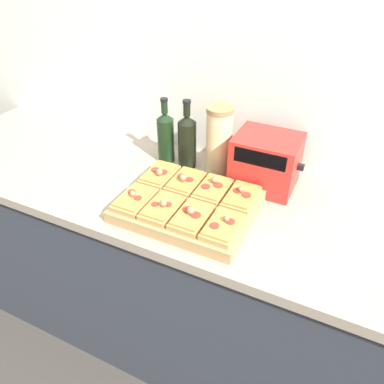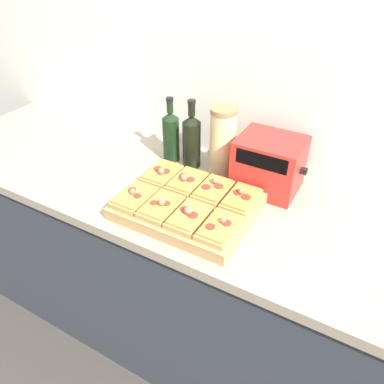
{
  "view_description": "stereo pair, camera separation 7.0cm",
  "coord_description": "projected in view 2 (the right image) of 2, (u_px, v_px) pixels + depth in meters",
  "views": [
    {
      "loc": [
        0.43,
        -0.72,
        1.76
      ],
      "look_at": [
        -0.04,
        0.25,
        0.98
      ],
      "focal_mm": 35.0,
      "sensor_mm": 36.0,
      "label": 1
    },
    {
      "loc": [
        0.5,
        -0.69,
        1.76
      ],
      "look_at": [
        -0.04,
        0.25,
        0.98
      ],
      "focal_mm": 35.0,
      "sensor_mm": 36.0,
      "label": 2
    }
  ],
  "objects": [
    {
      "name": "pizza_slice_front_midright",
      "position": [
        189.0,
        216.0,
        1.22
      ],
      "size": [
        0.1,
        0.16,
        0.06
      ],
      "color": "tan",
      "rests_on": "cutting_board"
    },
    {
      "name": "toaster_oven",
      "position": [
        269.0,
        164.0,
        1.4
      ],
      "size": [
        0.26,
        0.2,
        0.21
      ],
      "color": "red",
      "rests_on": "kitchen_counter"
    },
    {
      "name": "pizza_slice_front_left",
      "position": [
        135.0,
        197.0,
        1.31
      ],
      "size": [
        0.1,
        0.16,
        0.05
      ],
      "color": "tan",
      "rests_on": "cutting_board"
    },
    {
      "name": "kitchen_counter",
      "position": [
        207.0,
        281.0,
        1.67
      ],
      "size": [
        2.63,
        0.67,
        0.92
      ],
      "color": "#333842",
      "rests_on": "ground_plane"
    },
    {
      "name": "grain_jar_tall",
      "position": [
        223.0,
        142.0,
        1.46
      ],
      "size": [
        0.1,
        0.1,
        0.29
      ],
      "color": "beige",
      "rests_on": "kitchen_counter"
    },
    {
      "name": "pizza_slice_back_midright",
      "position": [
        213.0,
        189.0,
        1.35
      ],
      "size": [
        0.1,
        0.16,
        0.05
      ],
      "color": "tan",
      "rests_on": "cutting_board"
    },
    {
      "name": "pizza_slice_front_right",
      "position": [
        219.0,
        227.0,
        1.18
      ],
      "size": [
        0.1,
        0.16,
        0.05
      ],
      "color": "tan",
      "rests_on": "cutting_board"
    },
    {
      "name": "cutting_board",
      "position": [
        188.0,
        206.0,
        1.33
      ],
      "size": [
        0.46,
        0.37,
        0.04
      ],
      "primitive_type": "cube",
      "color": "tan",
      "rests_on": "kitchen_counter"
    },
    {
      "name": "pizza_slice_front_midleft",
      "position": [
        161.0,
        206.0,
        1.27
      ],
      "size": [
        0.1,
        0.16,
        0.05
      ],
      "color": "tan",
      "rests_on": "cutting_board"
    },
    {
      "name": "olive_oil_bottle",
      "position": [
        171.0,
        135.0,
        1.57
      ],
      "size": [
        0.07,
        0.07,
        0.28
      ],
      "color": "black",
      "rests_on": "kitchen_counter"
    },
    {
      "name": "pizza_slice_back_left",
      "position": [
        162.0,
        173.0,
        1.44
      ],
      "size": [
        0.1,
        0.16,
        0.05
      ],
      "color": "tan",
      "rests_on": "cutting_board"
    },
    {
      "name": "wall_back",
      "position": [
        254.0,
        84.0,
        1.46
      ],
      "size": [
        6.0,
        0.06,
        2.5
      ],
      "color": "silver",
      "rests_on": "ground_plane"
    },
    {
      "name": "pizza_slice_back_midleft",
      "position": [
        187.0,
        181.0,
        1.39
      ],
      "size": [
        0.1,
        0.16,
        0.06
      ],
      "color": "tan",
      "rests_on": "cutting_board"
    },
    {
      "name": "wine_bottle",
      "position": [
        192.0,
        140.0,
        1.53
      ],
      "size": [
        0.07,
        0.07,
        0.29
      ],
      "color": "black",
      "rests_on": "kitchen_counter"
    },
    {
      "name": "pizza_slice_back_right",
      "position": [
        241.0,
        199.0,
        1.3
      ],
      "size": [
        0.1,
        0.16,
        0.05
      ],
      "color": "tan",
      "rests_on": "cutting_board"
    }
  ]
}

